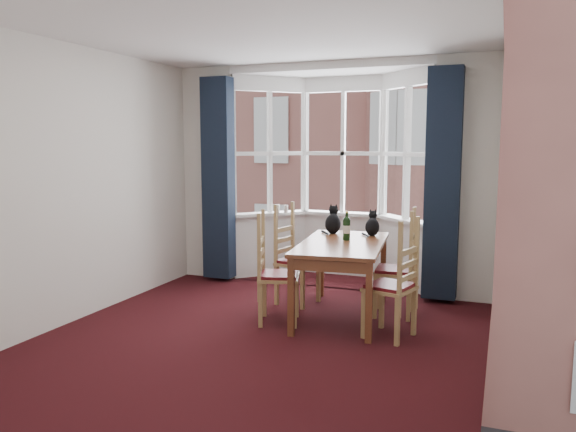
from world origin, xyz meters
The scene contains 22 objects.
floor centered at (0.00, 0.00, 0.00)m, with size 4.50×4.50×0.00m, color black.
ceiling centered at (0.00, 0.00, 2.80)m, with size 4.50×4.50×0.00m, color white.
wall_left centered at (-2.00, 0.00, 1.40)m, with size 4.50×4.50×0.00m, color silver.
wall_right centered at (2.00, 0.00, 1.40)m, with size 4.50×4.50×0.00m, color silver.
wall_near centered at (0.00, -2.25, 1.40)m, with size 4.00×4.00×0.00m, color silver.
wall_back_pier_left centered at (-1.65, 2.25, 1.40)m, with size 0.70×0.12×2.80m, color silver.
wall_back_pier_right centered at (1.65, 2.25, 1.40)m, with size 0.70×0.12×2.80m, color silver.
bay_window centered at (0.00, 2.75, 1.40)m, with size 2.76×0.94×2.80m.
curtain_left centered at (-1.42, 2.07, 1.35)m, with size 0.38×0.22×2.60m, color #151E2F.
curtain_right centered at (1.42, 2.07, 1.35)m, with size 0.38×0.22×2.60m, color #151E2F.
dining_table centered at (0.53, 1.13, 0.70)m, with size 1.00×1.63×0.79m.
chair_left_near centered at (-0.10, 0.68, 0.47)m, with size 0.51×0.52×0.92m.
chair_left_far centered at (-0.17, 1.44, 0.47)m, with size 0.47×0.49×0.92m.
chair_right_near centered at (1.20, 0.65, 0.47)m, with size 0.50×0.51×0.92m.
chair_right_far centered at (1.12, 1.38, 0.47)m, with size 0.43×0.45×0.92m.
cat_left centered at (0.27, 1.65, 0.92)m, with size 0.22×0.27×0.34m.
cat_right centered at (0.72, 1.66, 0.91)m, with size 0.18×0.24×0.30m.
wine_bottle centered at (0.53, 1.27, 0.93)m, with size 0.08×0.08×0.31m.
candle_tall centered at (-0.80, 2.60, 0.93)m, with size 0.06×0.06×0.12m, color white.
candle_short centered at (-0.69, 2.63, 0.92)m, with size 0.06×0.06×0.11m, color white.
street centered at (0.00, 32.25, -6.00)m, with size 80.00×80.00×0.00m, color #333335.
tenement_building centered at (0.00, 14.01, 1.60)m, with size 18.40×7.80×15.20m.
Camera 1 is at (2.07, -4.43, 1.81)m, focal length 35.00 mm.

